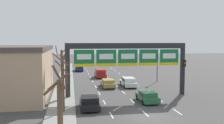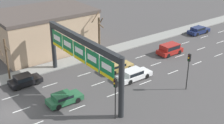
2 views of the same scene
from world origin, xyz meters
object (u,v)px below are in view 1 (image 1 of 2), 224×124
object	(u,v)px
traffic_light_near_gantry	(157,63)
traffic_light_mid_block	(185,70)
car_black	(89,102)
tree_bare_second	(63,81)
tree_bare_third	(62,66)
car_green	(147,96)
car_white	(128,82)
suv_red	(100,73)
sign_gantry	(127,56)
tree_bare_closest	(60,98)
car_gold	(108,83)
car_navy	(79,68)

from	to	relation	value
traffic_light_near_gantry	traffic_light_mid_block	xyz separation A→B (m)	(-0.17, -10.65, -0.02)
car_black	tree_bare_second	xyz separation A→B (m)	(-2.59, -1.06, 2.44)
tree_bare_third	traffic_light_near_gantry	bearing A→B (deg)	6.40
car_green	car_black	bearing A→B (deg)	-164.78
car_white	traffic_light_mid_block	size ratio (longest dim) A/B	1.03
suv_red	traffic_light_near_gantry	size ratio (longest dim) A/B	0.87
sign_gantry	tree_bare_closest	size ratio (longest dim) A/B	3.05
car_gold	car_green	distance (m)	10.33
car_gold	tree_bare_closest	bearing A→B (deg)	-110.09
car_green	tree_bare_third	xyz separation A→B (m)	(-9.96, 11.63, 2.54)
traffic_light_mid_block	tree_bare_closest	size ratio (longest dim) A/B	0.91
car_navy	tree_bare_second	size ratio (longest dim) A/B	0.77
car_green	traffic_light_mid_block	bearing A→B (deg)	25.54
car_white	car_navy	size ratio (longest dim) A/B	1.06
suv_red	tree_bare_closest	xyz separation A→B (m)	(-6.44, -27.53, 1.70)
car_black	sign_gantry	bearing A→B (deg)	45.56
car_black	car_gold	bearing A→B (deg)	72.59
tree_bare_closest	tree_bare_third	bearing A→B (deg)	91.47
car_black	tree_bare_third	xyz separation A→B (m)	(-3.22, 13.46, 2.49)
traffic_light_mid_block	tree_bare_third	xyz separation A→B (m)	(-15.74, 8.86, -0.07)
car_navy	suv_red	distance (m)	11.80
suv_red	tree_bare_closest	world-z (taller)	tree_bare_closest
tree_bare_second	car_green	bearing A→B (deg)	17.24
car_navy	traffic_light_near_gantry	size ratio (longest dim) A/B	0.96
car_gold	suv_red	xyz separation A→B (m)	(0.05, 10.06, 0.23)
suv_red	car_green	xyz separation A→B (m)	(3.03, -19.92, -0.22)
tree_bare_second	car_white	bearing A→B (deg)	53.84
tree_bare_closest	tree_bare_second	distance (m)	4.75
sign_gantry	car_green	distance (m)	5.77
car_gold	traffic_light_mid_block	size ratio (longest dim) A/B	0.92
car_green	traffic_light_mid_block	world-z (taller)	traffic_light_mid_block
car_green	car_navy	bearing A→B (deg)	102.10
tree_bare_second	tree_bare_third	size ratio (longest dim) A/B	0.94
sign_gantry	tree_bare_second	xyz separation A→B (m)	(-7.76, -6.33, -1.87)
car_navy	tree_bare_closest	size ratio (longest dim) A/B	0.88
tree_bare_closest	car_white	bearing A→B (deg)	61.50
sign_gantry	tree_bare_second	world-z (taller)	sign_gantry
car_black	traffic_light_mid_block	size ratio (longest dim) A/B	0.86
tree_bare_third	tree_bare_closest	bearing A→B (deg)	-88.53
car_green	traffic_light_near_gantry	world-z (taller)	traffic_light_near_gantry
car_white	tree_bare_closest	size ratio (longest dim) A/B	0.93
car_navy	traffic_light_mid_block	size ratio (longest dim) A/B	0.96
car_white	car_green	xyz separation A→B (m)	(-0.12, -10.03, -0.06)
car_gold	car_black	size ratio (longest dim) A/B	1.08
car_gold	tree_bare_closest	xyz separation A→B (m)	(-6.39, -17.47, 1.94)
sign_gantry	car_gold	xyz separation A→B (m)	(-1.50, 6.42, -4.36)
car_black	car_navy	xyz separation A→B (m)	(0.07, 32.98, -0.03)
tree_bare_third	car_white	bearing A→B (deg)	-8.97
car_white	car_green	size ratio (longest dim) A/B	1.18
suv_red	traffic_light_mid_block	size ratio (longest dim) A/B	0.88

